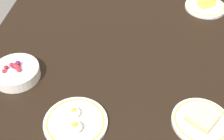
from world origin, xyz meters
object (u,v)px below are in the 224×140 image
object	(u,v)px
plate_cheese	(206,6)
plate_eggs	(76,122)
plate_sandwich	(201,120)
bowl_berries	(16,72)

from	to	relation	value
plate_cheese	plate_eggs	bearing A→B (deg)	-32.62
plate_eggs	plate_cheese	distance (cm)	86.66
plate_sandwich	plate_eggs	bearing A→B (deg)	-82.18
plate_sandwich	plate_eggs	distance (cm)	39.43
plate_sandwich	bowl_berries	world-z (taller)	bowl_berries
plate_eggs	plate_cheese	xyz separation A→B (cm)	(-72.99, 46.72, 0.21)
plate_eggs	plate_cheese	world-z (taller)	plate_cheese
plate_eggs	plate_sandwich	bearing A→B (deg)	97.82
plate_sandwich	plate_eggs	world-z (taller)	plate_eggs
bowl_berries	plate_cheese	bearing A→B (deg)	127.23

